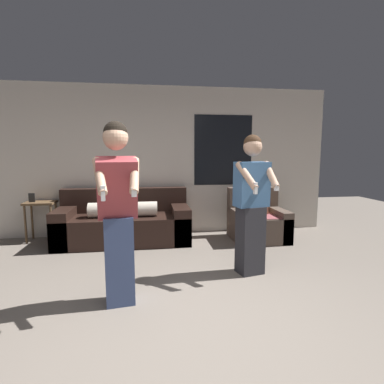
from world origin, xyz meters
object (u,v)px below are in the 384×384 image
(person_left, at_px, (118,211))
(person_right, at_px, (251,204))
(side_table, at_px, (40,209))
(armchair, at_px, (257,222))
(couch, at_px, (125,223))

(person_left, distance_m, person_right, 1.65)
(person_left, bearing_deg, side_table, 122.45)
(armchair, bearing_deg, couch, 175.60)
(person_left, bearing_deg, couch, 93.19)
(couch, height_order, person_right, person_right)
(armchair, height_order, person_left, person_left)
(armchair, relative_size, person_left, 0.50)
(side_table, bearing_deg, person_left, -57.55)
(side_table, relative_size, person_right, 0.48)
(couch, distance_m, side_table, 1.46)
(person_left, bearing_deg, person_right, 20.06)
(side_table, relative_size, person_left, 0.46)
(couch, bearing_deg, person_right, -43.86)
(armchair, relative_size, side_table, 1.09)
(person_left, relative_size, person_right, 1.04)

